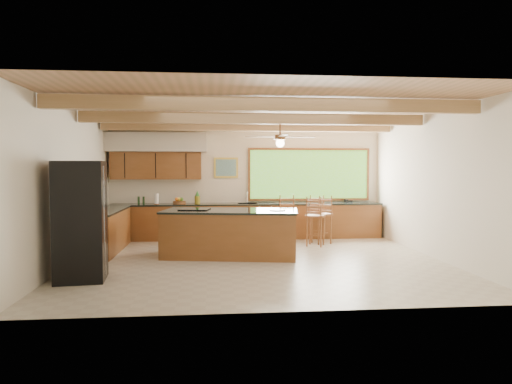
{
  "coord_description": "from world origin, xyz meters",
  "views": [
    {
      "loc": [
        -0.9,
        -8.93,
        1.84
      ],
      "look_at": [
        0.02,
        0.8,
        1.33
      ],
      "focal_mm": 32.0,
      "sensor_mm": 36.0,
      "label": 1
    }
  ],
  "objects": [
    {
      "name": "island",
      "position": [
        -0.53,
        0.58,
        0.48
      ],
      "size": [
        2.95,
        1.76,
        0.99
      ],
      "rotation": [
        0.0,
        0.0,
        -0.17
      ],
      "color": "brown",
      "rests_on": "ground"
    },
    {
      "name": "bar_stool_c",
      "position": [
        1.73,
        1.86,
        0.7
      ],
      "size": [
        0.53,
        0.53,
        1.18
      ],
      "rotation": [
        0.0,
        0.0,
        0.28
      ],
      "color": "brown",
      "rests_on": "ground"
    },
    {
      "name": "refrigerator",
      "position": [
        -3.05,
        -1.3,
        0.98
      ],
      "size": [
        0.83,
        0.81,
        1.95
      ],
      "rotation": [
        0.0,
        0.0,
        0.1
      ],
      "color": "black",
      "rests_on": "ground"
    },
    {
      "name": "room_shell",
      "position": [
        -0.17,
        0.65,
        2.21
      ],
      "size": [
        7.27,
        6.54,
        3.02
      ],
      "color": "beige",
      "rests_on": "ground"
    },
    {
      "name": "ground",
      "position": [
        0.0,
        0.0,
        0.0
      ],
      "size": [
        7.2,
        7.2,
        0.0
      ],
      "primitive_type": "plane",
      "color": "#B9B099",
      "rests_on": "ground"
    },
    {
      "name": "bar_stool_b",
      "position": [
        0.9,
        2.18,
        0.7
      ],
      "size": [
        0.43,
        0.43,
        1.19
      ],
      "rotation": [
        0.0,
        0.0,
        0.01
      ],
      "color": "brown",
      "rests_on": "ground"
    },
    {
      "name": "bar_stool_d",
      "position": [
        1.76,
        2.39,
        0.69
      ],
      "size": [
        0.53,
        0.53,
        1.16
      ],
      "rotation": [
        0.0,
        0.0,
        -0.32
      ],
      "color": "brown",
      "rests_on": "ground"
    },
    {
      "name": "counter_run",
      "position": [
        -0.82,
        2.52,
        0.46
      ],
      "size": [
        7.12,
        3.1,
        1.27
      ],
      "color": "brown",
      "rests_on": "ground"
    },
    {
      "name": "bar_stool_a",
      "position": [
        1.51,
        1.54,
        0.7
      ],
      "size": [
        0.56,
        0.56,
        1.18
      ],
      "rotation": [
        0.0,
        0.0,
        -0.43
      ],
      "color": "brown",
      "rests_on": "ground"
    }
  ]
}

